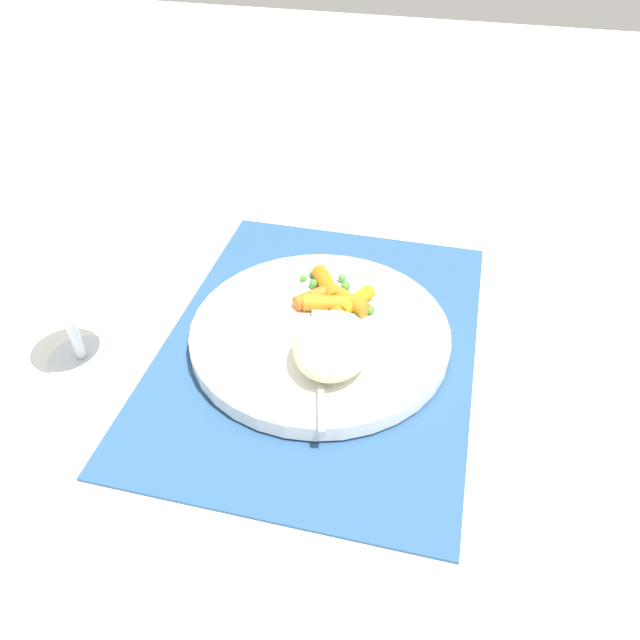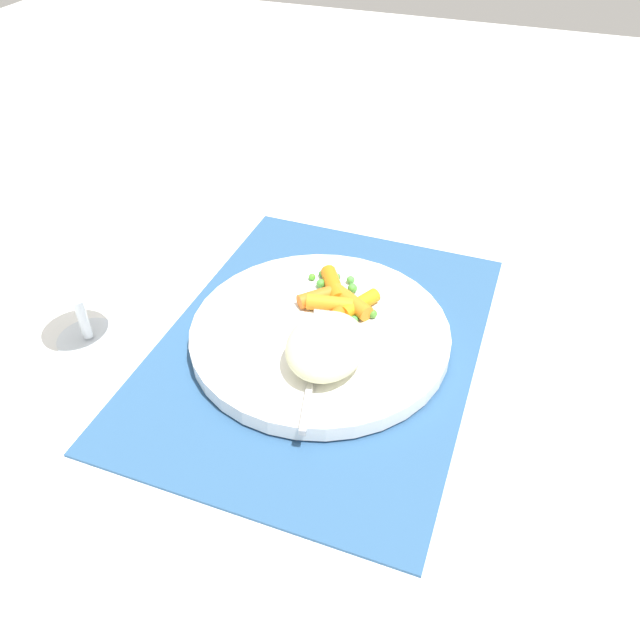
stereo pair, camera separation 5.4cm
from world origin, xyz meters
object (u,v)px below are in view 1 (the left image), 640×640
object	(u,v)px
plate	(320,334)
wine_glass	(53,274)
rice_mound	(333,345)
carrot_portion	(335,299)
fork	(320,339)

from	to	relation	value
plate	wine_glass	world-z (taller)	wine_glass
rice_mound	wine_glass	bearing A→B (deg)	96.90
carrot_portion	plate	bearing A→B (deg)	170.36
wine_glass	rice_mound	bearing A→B (deg)	-83.10
plate	wine_glass	distance (m)	0.25
wine_glass	plate	bearing A→B (deg)	-71.62
plate	carrot_portion	distance (m)	0.04
plate	rice_mound	bearing A→B (deg)	-153.25
carrot_portion	fork	size ratio (longest dim) A/B	0.51
fork	wine_glass	world-z (taller)	wine_glass
carrot_portion	wine_glass	xyz separation A→B (m)	(-0.11, 0.23, 0.07)
carrot_portion	wine_glass	distance (m)	0.26
carrot_portion	fork	xyz separation A→B (m)	(-0.06, 0.00, -0.00)
plate	wine_glass	bearing A→B (deg)	108.38
plate	carrot_portion	bearing A→B (deg)	-9.64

